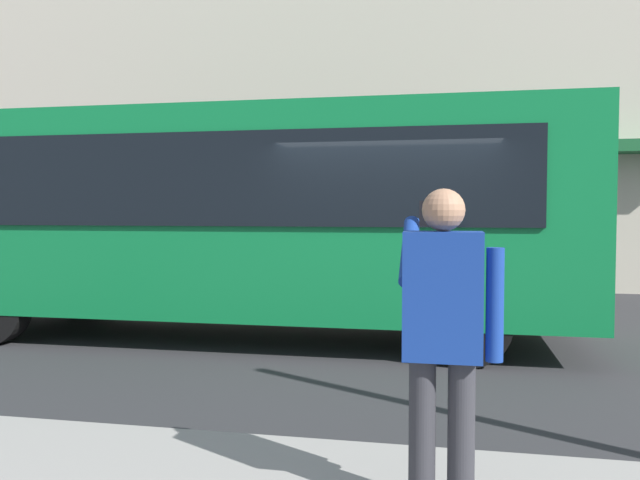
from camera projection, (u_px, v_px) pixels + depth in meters
ground_plane at (391, 352)px, 7.86m from camera, size 60.00×60.00×0.00m
building_facade_far at (420, 18)px, 14.23m from camera, size 28.00×1.55×12.00m
red_bus at (238, 214)px, 8.73m from camera, size 9.05×2.54×3.08m
pedestrian_photographer at (443, 326)px, 3.31m from camera, size 0.53×0.52×1.70m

